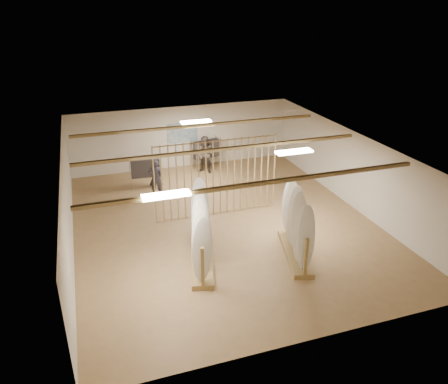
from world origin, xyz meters
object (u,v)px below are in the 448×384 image
object	(u,v)px
shopper_b	(206,153)
clothing_rack_b	(206,149)
clothing_rack_a	(145,168)
shopper_a	(156,176)
rack_right	(296,234)
rack_left	(201,237)

from	to	relation	value
shopper_b	clothing_rack_b	bearing A→B (deg)	110.95
clothing_rack_a	clothing_rack_b	bearing A→B (deg)	30.19
shopper_a	rack_right	bearing A→B (deg)	136.71
clothing_rack_b	shopper_b	size ratio (longest dim) A/B	0.74
rack_left	clothing_rack_a	world-z (taller)	rack_left
shopper_a	shopper_b	distance (m)	3.14
rack_left	shopper_a	world-z (taller)	rack_left
clothing_rack_a	shopper_a	bearing A→B (deg)	-70.57
rack_left	shopper_b	distance (m)	7.08
rack_right	rack_left	bearing A→B (deg)	-178.35
rack_right	shopper_a	distance (m)	6.45
clothing_rack_b	shopper_b	world-z (taller)	shopper_b
rack_right	shopper_b	xyz separation A→B (m)	(-0.66, 7.41, 0.22)
clothing_rack_a	shopper_b	world-z (taller)	shopper_b
rack_left	shopper_a	bearing A→B (deg)	109.15
rack_right	shopper_a	size ratio (longest dim) A/B	1.56
rack_left	rack_right	distance (m)	2.85
clothing_rack_a	shopper_a	xyz separation A→B (m)	(0.25, -1.00, -0.00)
clothing_rack_a	clothing_rack_b	xyz separation A→B (m)	(3.00, 1.40, 0.05)
rack_right	clothing_rack_a	distance (m)	7.45
rack_right	clothing_rack_b	distance (m)	8.00
rack_left	shopper_b	bearing A→B (deg)	86.71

